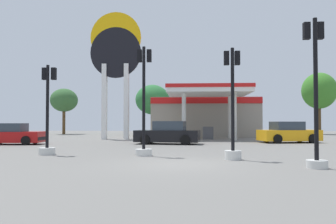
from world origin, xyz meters
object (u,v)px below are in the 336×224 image
object	(u,v)px
traffic_signal_1	(233,119)
tree_1	(152,100)
tree_3	(319,91)
car_0	(289,133)
car_2	(168,134)
traffic_signal_0	(315,107)
traffic_signal_3	(48,124)
station_pole_sign	(116,59)
traffic_signal_2	(144,117)
tree_0	(64,100)
car_1	(12,135)
tree_2	(226,94)

from	to	relation	value
traffic_signal_1	tree_1	bearing A→B (deg)	102.68
traffic_signal_1	tree_3	bearing A→B (deg)	63.57
car_0	car_2	size ratio (longest dim) A/B	1.00
traffic_signal_0	traffic_signal_3	bearing A→B (deg)	160.16
station_pole_sign	traffic_signal_1	bearing A→B (deg)	-62.05
traffic_signal_2	traffic_signal_3	size ratio (longest dim) A/B	1.18
traffic_signal_0	tree_0	bearing A→B (deg)	123.67
traffic_signal_1	traffic_signal_3	distance (m)	8.47
station_pole_sign	car_1	bearing A→B (deg)	-128.01
station_pole_sign	car_0	size ratio (longest dim) A/B	2.44
traffic_signal_0	tree_2	world-z (taller)	tree_2
car_0	tree_2	world-z (taller)	tree_2
car_2	tree_0	world-z (taller)	tree_0
traffic_signal_0	tree_2	size ratio (longest dim) A/B	0.79
tree_3	tree_1	bearing A→B (deg)	-177.36
traffic_signal_3	traffic_signal_1	bearing A→B (deg)	-10.50
tree_1	traffic_signal_0	bearing A→B (deg)	-73.95
tree_0	tree_3	xyz separation A→B (m)	(31.63, 1.64, 1.16)
traffic_signal_1	tree_2	bearing A→B (deg)	84.26
traffic_signal_2	traffic_signal_3	xyz separation A→B (m)	(-4.53, 0.19, -0.34)
car_0	car_2	world-z (taller)	car_2
traffic_signal_3	tree_0	bearing A→B (deg)	109.22
car_0	car_2	distance (m)	8.99
car_1	tree_3	world-z (taller)	tree_3
station_pole_sign	traffic_signal_1	size ratio (longest dim) A/B	2.48
car_0	car_2	bearing A→B (deg)	-166.80
tree_1	tree_3	world-z (taller)	tree_3
traffic_signal_1	traffic_signal_2	bearing A→B (deg)	160.35
car_2	tree_3	distance (m)	26.59
station_pole_sign	tree_1	xyz separation A→B (m)	(1.92, 12.46, -2.80)
station_pole_sign	traffic_signal_2	distance (m)	15.70
traffic_signal_2	tree_1	bearing A→B (deg)	95.35
car_1	tree_0	world-z (taller)	tree_0
station_pole_sign	car_2	size ratio (longest dim) A/B	2.45
tree_0	tree_3	bearing A→B (deg)	2.96
car_1	tree_1	distance (m)	21.20
car_2	tree_1	size ratio (longest dim) A/B	0.75
station_pole_sign	car_1	xyz separation A→B (m)	(-5.52, -7.06, -6.43)
tree_3	car_0	bearing A→B (deg)	-116.90
tree_0	traffic_signal_0	bearing A→B (deg)	-56.33
tree_1	tree_2	distance (m)	9.13
tree_2	traffic_signal_2	bearing A→B (deg)	-103.90
car_2	traffic_signal_0	size ratio (longest dim) A/B	0.92
car_0	tree_3	world-z (taller)	tree_3
traffic_signal_0	tree_3	xyz separation A→B (m)	(11.93, 31.20, 3.35)
car_1	traffic_signal_0	distance (m)	19.43
station_pole_sign	tree_1	bearing A→B (deg)	81.26
car_1	traffic_signal_2	bearing A→B (deg)	-35.36
car_1	car_2	size ratio (longest dim) A/B	0.90
car_2	traffic_signal_1	xyz separation A→B (m)	(3.21, -9.46, 0.93)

